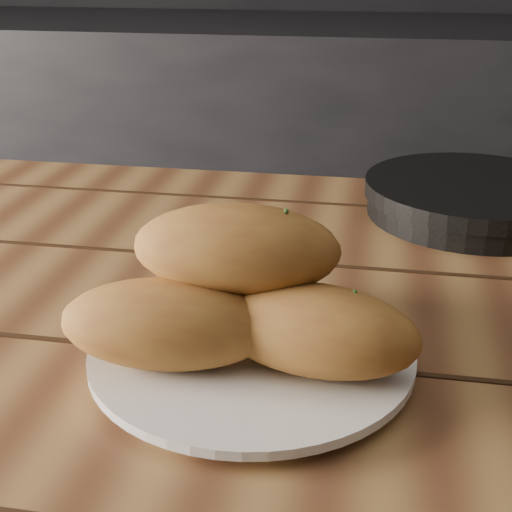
% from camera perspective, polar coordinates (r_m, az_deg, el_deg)
% --- Properties ---
extents(counter, '(2.80, 0.60, 0.90)m').
position_cam_1_polar(counter, '(1.89, 2.97, 4.53)').
color(counter, black).
rests_on(counter, ground).
extents(table, '(1.49, 0.85, 0.75)m').
position_cam_1_polar(table, '(0.74, 15.71, -11.88)').
color(table, olive).
rests_on(table, ground).
extents(plate, '(0.27, 0.27, 0.02)m').
position_cam_1_polar(plate, '(0.59, -0.34, -7.92)').
color(plate, white).
rests_on(plate, table).
extents(bread_rolls, '(0.28, 0.22, 0.12)m').
position_cam_1_polar(bread_rolls, '(0.56, -1.00, -3.09)').
color(bread_rolls, '#A2712D').
rests_on(bread_rolls, plate).
extents(skillet, '(0.41, 0.28, 0.05)m').
position_cam_1_polar(skillet, '(0.95, 17.16, 4.45)').
color(skillet, black).
rests_on(skillet, table).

